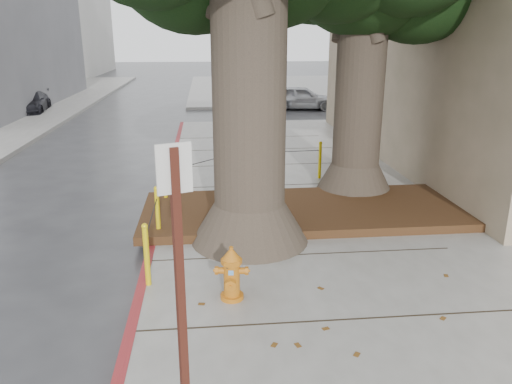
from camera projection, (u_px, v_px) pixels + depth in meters
ground at (292, 333)px, 6.29m from camera, size 140.00×140.00×0.00m
sidewalk_far at (304, 88)px, 35.32m from camera, size 16.00×20.00×0.15m
curb_red at (151, 252)px, 8.45m from camera, size 0.14×26.00×0.16m
planter_bed at (304, 211)px, 10.01m from camera, size 6.40×2.60×0.16m
building_side_white at (476, 21)px, 31.16m from camera, size 10.00×10.00×9.00m
bollard_ring at (215, 186)px, 10.16m from camera, size 3.79×5.39×0.95m
fire_hydrant at (232, 274)px, 6.71m from camera, size 0.41×0.37×0.76m
signpost at (180, 291)px, 3.88m from camera, size 0.26×0.12×2.70m
car_silver at (301, 98)px, 25.20m from camera, size 3.69×1.88×1.20m
car_red at (444, 96)px, 25.43m from camera, size 4.07×1.58×1.32m
car_dark at (29, 102)px, 23.86m from camera, size 1.95×3.88×1.08m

